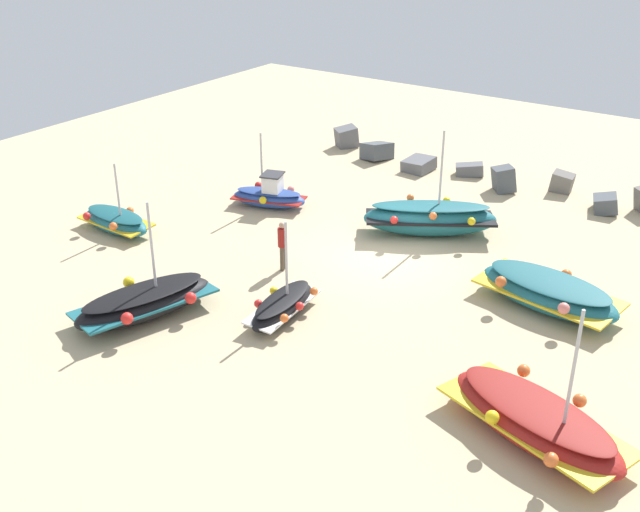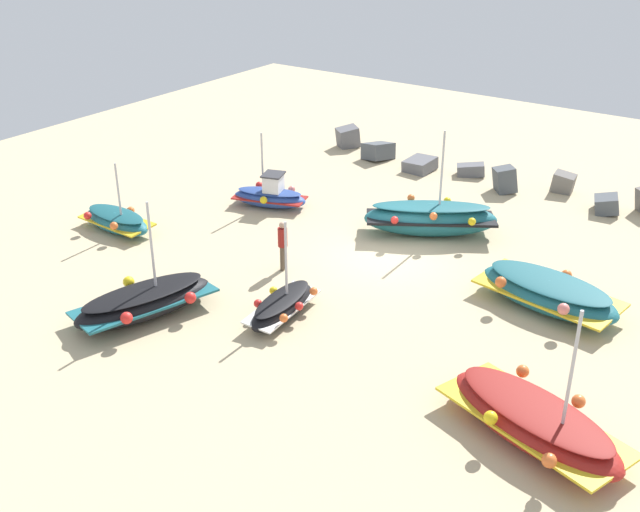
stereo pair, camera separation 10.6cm
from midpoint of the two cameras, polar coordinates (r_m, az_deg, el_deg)
The scene contains 10 objects.
ground_plane at distance 26.78m, azimuth 4.86°, elevation 0.03°, with size 45.50×45.50×0.00m, color #C6B289.
fishing_boat_0 at distance 18.82m, azimuth 15.58°, elevation -11.67°, with size 5.05×3.25×3.79m.
fishing_boat_1 at distance 23.43m, azimuth -13.07°, elevation -3.33°, with size 2.98×4.68×3.63m.
fishing_boat_2 at distance 30.69m, azimuth -3.90°, elevation 4.51°, with size 3.21×2.03×3.05m.
fishing_boat_3 at distance 28.35m, azimuth 8.10°, elevation 2.85°, with size 5.05×4.05×4.03m.
fishing_boat_4 at distance 29.44m, azimuth -15.08°, elevation 2.54°, with size 3.24×1.73×2.76m.
fishing_boat_5 at distance 22.85m, azimuth -2.92°, elevation -3.73°, with size 1.54×3.10×3.03m.
fishing_boat_6 at distance 24.29m, azimuth 16.52°, elevation -2.58°, with size 4.74×2.70×1.08m.
person_walking at distance 25.33m, azimuth -2.93°, elevation 1.01°, with size 0.32×0.32×1.73m.
breakwater_rocks at distance 34.25m, azimuth 11.70°, elevation 6.23°, with size 15.75×2.60×1.27m.
Camera 1 is at (11.68, -21.07, 11.71)m, focal length 42.93 mm.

